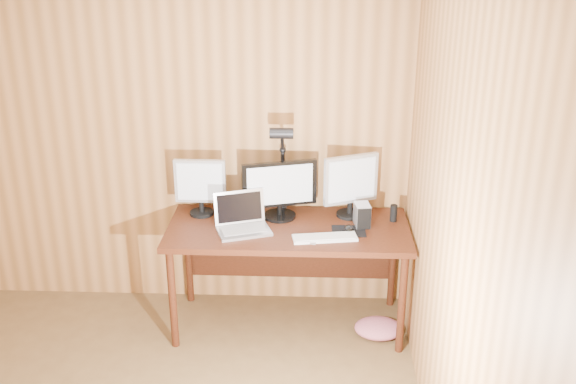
# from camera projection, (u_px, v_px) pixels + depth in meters

# --- Properties ---
(room_shell) EXTENTS (4.00, 4.00, 4.00)m
(room_shell) POSITION_uv_depth(u_px,v_px,m) (49.00, 280.00, 2.79)
(room_shell) COLOR brown
(room_shell) RESTS_ON ground
(desk) EXTENTS (1.60, 0.70, 0.75)m
(desk) POSITION_uv_depth(u_px,v_px,m) (289.00, 239.00, 4.56)
(desk) COLOR #3D1A0C
(desk) RESTS_ON floor
(monitor_center) EXTENTS (0.50, 0.22, 0.40)m
(monitor_center) POSITION_uv_depth(u_px,v_px,m) (280.00, 189.00, 4.52)
(monitor_center) COLOR black
(monitor_center) RESTS_ON desk
(monitor_left) EXTENTS (0.35, 0.17, 0.40)m
(monitor_left) POSITION_uv_depth(u_px,v_px,m) (200.00, 186.00, 4.57)
(monitor_left) COLOR black
(monitor_left) RESTS_ON desk
(monitor_right) EXTENTS (0.37, 0.19, 0.44)m
(monitor_right) POSITION_uv_depth(u_px,v_px,m) (351.00, 184.00, 4.53)
(monitor_right) COLOR black
(monitor_right) RESTS_ON desk
(laptop) EXTENTS (0.40, 0.35, 0.24)m
(laptop) POSITION_uv_depth(u_px,v_px,m) (242.00, 221.00, 4.40)
(laptop) COLOR silver
(laptop) RESTS_ON desk
(keyboard) EXTENTS (0.42, 0.19, 0.02)m
(keyboard) POSITION_uv_depth(u_px,v_px,m) (325.00, 238.00, 4.28)
(keyboard) COLOR white
(keyboard) RESTS_ON desk
(mousepad) EXTENTS (0.22, 0.18, 0.00)m
(mousepad) POSITION_uv_depth(u_px,v_px,m) (349.00, 231.00, 4.39)
(mousepad) COLOR black
(mousepad) RESTS_ON desk
(mouse) EXTENTS (0.09, 0.12, 0.04)m
(mouse) POSITION_uv_depth(u_px,v_px,m) (349.00, 228.00, 4.38)
(mouse) COLOR black
(mouse) RESTS_ON mousepad
(hard_drive) EXTENTS (0.11, 0.15, 0.15)m
(hard_drive) POSITION_uv_depth(u_px,v_px,m) (362.00, 215.00, 4.45)
(hard_drive) COLOR silver
(hard_drive) RESTS_ON desk
(phone) EXTENTS (0.08, 0.12, 0.01)m
(phone) POSITION_uv_depth(u_px,v_px,m) (314.00, 240.00, 4.26)
(phone) COLOR silver
(phone) RESTS_ON desk
(speaker) EXTENTS (0.05, 0.05, 0.12)m
(speaker) POSITION_uv_depth(u_px,v_px,m) (394.00, 213.00, 4.52)
(speaker) COLOR black
(speaker) RESTS_ON desk
(desk_lamp) EXTENTS (0.15, 0.22, 0.68)m
(desk_lamp) POSITION_uv_depth(u_px,v_px,m) (282.00, 156.00, 4.50)
(desk_lamp) COLOR black
(desk_lamp) RESTS_ON desk
(fabric_pile) EXTENTS (0.37, 0.32, 0.10)m
(fabric_pile) POSITION_uv_depth(u_px,v_px,m) (378.00, 328.00, 4.59)
(fabric_pile) COLOR #C96173
(fabric_pile) RESTS_ON floor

